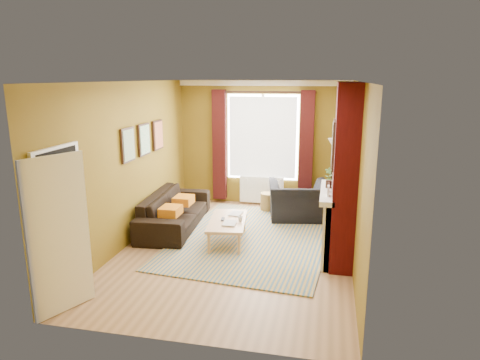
{
  "coord_description": "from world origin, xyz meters",
  "views": [
    {
      "loc": [
        1.47,
        -6.72,
        2.87
      ],
      "look_at": [
        0.0,
        0.25,
        1.15
      ],
      "focal_mm": 32.0,
      "sensor_mm": 36.0,
      "label": 1
    }
  ],
  "objects_px": {
    "sofa": "(175,210)",
    "armchair": "(298,201)",
    "floor_lamp": "(333,155)",
    "coffee_table": "(228,222)",
    "wicker_stool": "(268,202)"
  },
  "relations": [
    {
      "from": "sofa",
      "to": "floor_lamp",
      "type": "xyz_separation_m",
      "value": [
        2.97,
        1.59,
        0.93
      ]
    },
    {
      "from": "sofa",
      "to": "floor_lamp",
      "type": "distance_m",
      "value": 3.5
    },
    {
      "from": "armchair",
      "to": "sofa",
      "type": "bearing_deg",
      "value": 12.78
    },
    {
      "from": "sofa",
      "to": "floor_lamp",
      "type": "relative_size",
      "value": 1.44
    },
    {
      "from": "coffee_table",
      "to": "armchair",
      "type": "bearing_deg",
      "value": 46.68
    },
    {
      "from": "armchair",
      "to": "coffee_table",
      "type": "height_order",
      "value": "armchair"
    },
    {
      "from": "coffee_table",
      "to": "wicker_stool",
      "type": "distance_m",
      "value": 2.04
    },
    {
      "from": "coffee_table",
      "to": "wicker_stool",
      "type": "relative_size",
      "value": 3.36
    },
    {
      "from": "coffee_table",
      "to": "floor_lamp",
      "type": "distance_m",
      "value": 2.93
    },
    {
      "from": "coffee_table",
      "to": "floor_lamp",
      "type": "height_order",
      "value": "floor_lamp"
    },
    {
      "from": "armchair",
      "to": "floor_lamp",
      "type": "xyz_separation_m",
      "value": [
        0.65,
        0.61,
        0.89
      ]
    },
    {
      "from": "floor_lamp",
      "to": "armchair",
      "type": "bearing_deg",
      "value": -136.65
    },
    {
      "from": "sofa",
      "to": "armchair",
      "type": "bearing_deg",
      "value": -70.98
    },
    {
      "from": "armchair",
      "to": "coffee_table",
      "type": "xyz_separation_m",
      "value": [
        -1.12,
        -1.54,
        -0.01
      ]
    },
    {
      "from": "sofa",
      "to": "armchair",
      "type": "relative_size",
      "value": 1.95
    }
  ]
}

